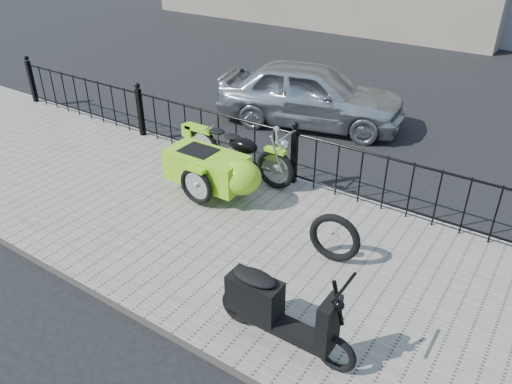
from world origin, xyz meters
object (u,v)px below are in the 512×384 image
Objects in this scene: sedan_car at (311,94)px; motorcycle_sidecar at (221,166)px; scooter at (276,309)px; spare_tire at (334,238)px.

motorcycle_sidecar is at bearing 171.62° from sedan_car.
scooter is 6.39m from sedan_car.
spare_tire is at bearing -162.03° from sedan_car.
scooter reaches higher than motorcycle_sidecar.
motorcycle_sidecar is 3.62m from sedan_car.
sedan_car reaches higher than motorcycle_sidecar.
scooter reaches higher than spare_tire.
motorcycle_sidecar is 2.34m from spare_tire.
sedan_car is at bearing 122.07° from spare_tire.
scooter is (2.37, -2.18, -0.05)m from motorcycle_sidecar.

